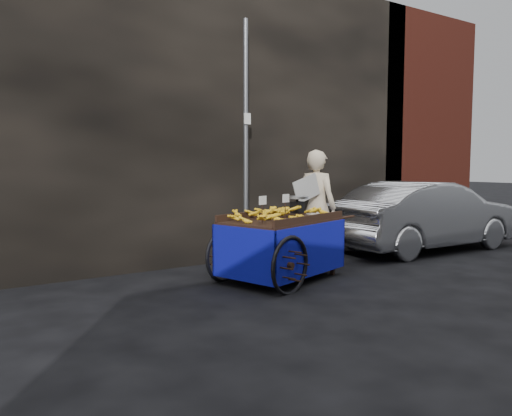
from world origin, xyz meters
TOP-DOWN VIEW (x-y plane):
  - ground at (0.00, 0.00)m, footprint 80.00×80.00m
  - building_wall at (0.39, 2.60)m, footprint 13.50×2.00m
  - street_pole at (0.30, 1.30)m, footprint 0.12×0.10m
  - banana_cart at (0.04, 0.02)m, footprint 2.53×1.67m
  - vendor at (1.29, 0.66)m, footprint 0.98×0.81m
  - plastic_bag at (0.80, 0.55)m, footprint 0.28×0.22m
  - parked_car at (3.91, 0.48)m, footprint 4.09×1.57m

SIDE VIEW (x-z plane):
  - ground at x=0.00m, z-range 0.00..0.00m
  - plastic_bag at x=0.80m, z-range 0.00..0.25m
  - parked_car at x=3.91m, z-range 0.00..1.33m
  - banana_cart at x=0.04m, z-range 0.15..1.41m
  - vendor at x=1.29m, z-range 0.00..1.90m
  - street_pole at x=0.30m, z-range 0.01..4.01m
  - building_wall at x=0.39m, z-range 0.00..5.00m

